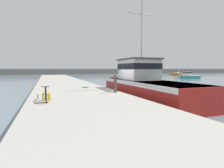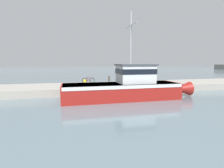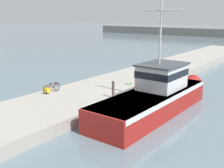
# 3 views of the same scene
# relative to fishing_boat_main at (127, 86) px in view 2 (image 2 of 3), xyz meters

# --- Properties ---
(ground_plane) EXTENTS (320.00, 320.00, 0.00)m
(ground_plane) POSITION_rel_fishing_boat_main_xyz_m (-1.78, 0.38, -1.27)
(ground_plane) COLOR slate
(dock_pier) EXTENTS (6.39, 80.00, 0.82)m
(dock_pier) POSITION_rel_fishing_boat_main_xyz_m (-5.68, 0.38, -0.87)
(dock_pier) COLOR #A39E93
(dock_pier) RESTS_ON ground_plane
(fishing_boat_main) EXTENTS (3.44, 13.61, 8.48)m
(fishing_boat_main) POSITION_rel_fishing_boat_main_xyz_m (0.00, 0.00, 0.00)
(fishing_boat_main) COLOR maroon
(fishing_boat_main) RESTS_ON ground_plane
(bicycle_touring) EXTENTS (0.45, 1.77, 0.76)m
(bicycle_touring) POSITION_rel_fishing_boat_main_xyz_m (-7.84, -3.19, -0.11)
(bicycle_touring) COLOR black
(bicycle_touring) RESTS_ON dock_pier
(mooring_post) EXTENTS (0.20, 0.20, 1.28)m
(mooring_post) POSITION_rel_fishing_boat_main_xyz_m (-3.02, -1.19, 0.18)
(mooring_post) COLOR #51473D
(mooring_post) RESTS_ON dock_pier
(hose_coil) EXTENTS (0.65, 0.65, 0.04)m
(hose_coil) POSITION_rel_fishing_boat_main_xyz_m (-4.37, 2.96, -0.44)
(hose_coil) COLOR #197A2D
(hose_coil) RESTS_ON dock_pier
(water_bottle_by_bike) EXTENTS (0.06, 0.06, 0.25)m
(water_bottle_by_bike) POSITION_rel_fishing_boat_main_xyz_m (-8.29, -2.01, -0.33)
(water_bottle_by_bike) COLOR green
(water_bottle_by_bike) RESTS_ON dock_pier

